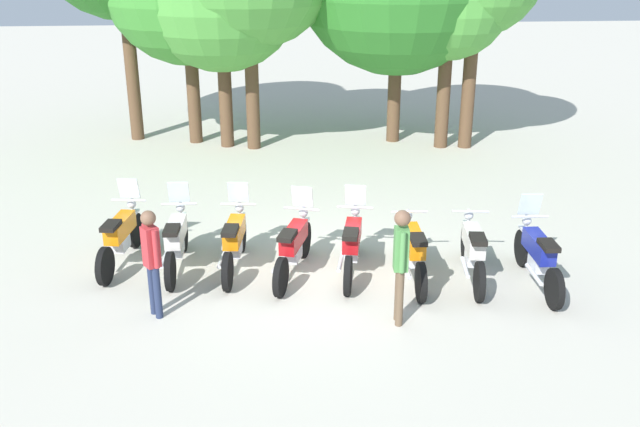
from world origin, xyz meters
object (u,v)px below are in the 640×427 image
object	(u,v)px
motorcycle_0	(121,236)
motorcycle_2	(234,240)
motorcycle_5	(413,250)
motorcycle_7	(538,255)
person_1	(401,258)
motorcycle_4	(352,244)
motorcycle_6	(473,250)
motorcycle_3	(294,246)
person_0	(152,256)
motorcycle_1	(176,240)

from	to	relation	value
motorcycle_0	motorcycle_2	distance (m)	2.00
motorcycle_5	motorcycle_7	world-z (taller)	motorcycle_7
motorcycle_2	person_1	bearing A→B (deg)	-123.51
motorcycle_4	person_1	bearing A→B (deg)	-153.41
motorcycle_6	motorcycle_3	bearing A→B (deg)	90.51
motorcycle_0	motorcycle_3	size ratio (longest dim) A/B	1.03
motorcycle_2	motorcycle_7	world-z (taller)	same
motorcycle_5	person_1	world-z (taller)	person_1
motorcycle_4	person_1	size ratio (longest dim) A/B	1.23
motorcycle_2	motorcycle_3	world-z (taller)	same
motorcycle_7	person_1	bearing A→B (deg)	115.42
motorcycle_2	person_0	xyz separation A→B (m)	(-1.14, -1.57, 0.47)
motorcycle_3	motorcycle_7	size ratio (longest dim) A/B	0.97
motorcycle_1	motorcycle_5	xyz separation A→B (m)	(3.94, -0.74, -0.01)
motorcycle_4	motorcycle_5	xyz separation A→B (m)	(0.98, -0.32, -0.01)
motorcycle_0	motorcycle_4	xyz separation A→B (m)	(3.94, -0.69, 0.00)
motorcycle_5	person_0	bearing A→B (deg)	105.52
person_0	person_1	bearing A→B (deg)	-41.59
motorcycle_4	motorcycle_2	bearing A→B (deg)	92.33
motorcycle_0	motorcycle_7	xyz separation A→B (m)	(6.88, -1.40, 0.00)
motorcycle_7	person_1	world-z (taller)	person_1
motorcycle_1	motorcycle_3	distance (m)	2.02
motorcycle_0	motorcycle_6	size ratio (longest dim) A/B	1.00
motorcycle_5	motorcycle_7	xyz separation A→B (m)	(1.97, -0.38, 0.01)
motorcycle_3	motorcycle_5	distance (m)	1.99
motorcycle_1	motorcycle_4	world-z (taller)	same
person_0	person_1	xyz separation A→B (m)	(3.58, -0.51, 0.06)
motorcycle_6	person_1	xyz separation A→B (m)	(-1.49, -1.37, 0.54)
motorcycle_7	motorcycle_4	bearing A→B (deg)	78.93
motorcycle_1	motorcycle_0	bearing A→B (deg)	76.34
motorcycle_4	person_0	xyz separation A→B (m)	(-3.11, -1.24, 0.47)
person_0	motorcycle_5	bearing A→B (deg)	-20.67
motorcycle_1	person_0	xyz separation A→B (m)	(-0.15, -1.66, 0.47)
motorcycle_6	person_0	size ratio (longest dim) A/B	1.30
motorcycle_7	motorcycle_2	bearing A→B (deg)	80.56
motorcycle_0	motorcycle_6	distance (m)	6.00
motorcycle_0	motorcycle_1	distance (m)	1.02
person_1	motorcycle_4	bearing A→B (deg)	109.23
motorcycle_0	person_0	world-z (taller)	person_0
motorcycle_4	motorcycle_6	bearing A→B (deg)	-89.45
motorcycle_3	motorcycle_6	xyz separation A→B (m)	(2.94, -0.40, -0.01)
motorcycle_3	motorcycle_7	world-z (taller)	same
motorcycle_5	person_1	bearing A→B (deg)	163.32
motorcycle_5	person_1	size ratio (longest dim) A/B	1.24
motorcycle_7	person_0	world-z (taller)	person_0
motorcycle_7	person_1	size ratio (longest dim) A/B	1.24
person_0	motorcycle_3	bearing A→B (deg)	-2.78
motorcycle_3	motorcycle_6	size ratio (longest dim) A/B	0.97
motorcycle_2	motorcycle_4	world-z (taller)	same
motorcycle_4	motorcycle_5	distance (m)	1.03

